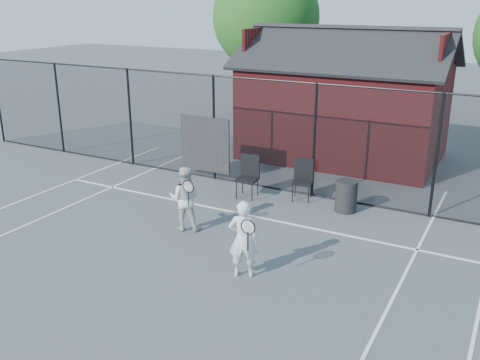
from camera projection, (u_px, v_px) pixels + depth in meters
The scene contains 10 objects.
ground at pixel (172, 266), 10.47m from camera, with size 80.00×80.00×0.00m, color #43474D.
court_lines at pixel (128, 297), 9.37m from camera, with size 11.02×18.00×0.01m.
fence at pixel (268, 137), 14.31m from camera, with size 22.04×3.00×3.00m.
clubhouse at pixel (344, 108), 17.23m from camera, with size 6.50×4.36×4.19m.
tree_left at pixel (266, 18), 22.39m from camera, with size 4.48×4.48×6.44m.
player_front at pixel (243, 239), 9.87m from camera, with size 0.72×0.59×1.51m.
player_back at pixel (185, 198), 11.91m from camera, with size 0.88×0.78×1.48m.
chair_left at pixel (247, 178), 13.92m from camera, with size 0.52×0.54×1.09m, color black.
chair_right at pixel (302, 181), 13.75m from camera, with size 0.50×0.52×1.04m, color black.
waste_bin at pixel (346, 196), 13.05m from camera, with size 0.54×0.54×0.78m, color #262626.
Camera 1 is at (5.63, -7.61, 4.98)m, focal length 40.00 mm.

